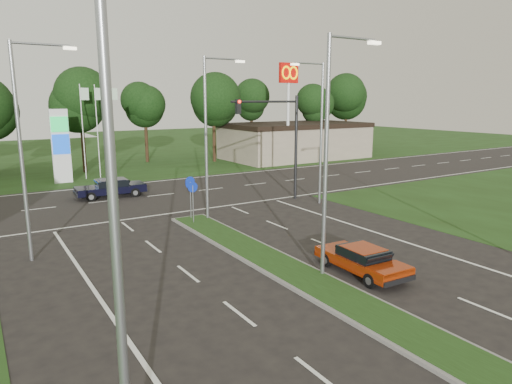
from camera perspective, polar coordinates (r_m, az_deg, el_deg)
ground at (r=13.95m, az=22.53°, el=-18.26°), size 160.00×160.00×0.00m
verge_far at (r=62.92m, az=-22.64°, el=4.44°), size 160.00×50.00×0.02m
cross_road at (r=33.07m, az=-13.43°, el=-0.58°), size 160.00×12.00×0.02m
median_kerb at (r=16.23m, az=10.74°, el=-12.95°), size 2.00×26.00×0.12m
commercial_building at (r=53.71m, az=4.92°, el=6.37°), size 16.00×9.00×4.00m
streetlight_median_near at (r=17.04m, az=9.28°, el=5.80°), size 2.53×0.22×9.00m
streetlight_median_far at (r=25.39m, az=-5.88°, el=7.70°), size 2.53×0.22×9.00m
streetlight_left_near at (r=7.18m, az=-15.82°, el=-2.13°), size 2.53×0.22×9.00m
streetlight_left_far at (r=20.88m, az=-26.89°, el=5.73°), size 2.53×0.22×9.00m
streetlight_right_far at (r=29.67m, az=7.88°, el=8.19°), size 2.53×0.22×9.00m
traffic_signal at (r=30.30m, az=3.06°, el=7.53°), size 5.10×0.42×7.00m
median_signs at (r=25.77m, az=-8.12°, el=0.15°), size 1.16×1.76×2.38m
gas_pylon at (r=40.44m, az=-22.95°, el=5.56°), size 5.80×1.26×8.00m
mcdonalds_sign at (r=47.91m, az=4.10°, el=12.94°), size 2.20×0.47×10.40m
treeline_far at (r=47.79m, az=-20.01°, el=10.91°), size 6.00×6.00×9.90m
red_sedan at (r=18.53m, az=13.09°, el=-8.19°), size 1.76×3.98×1.08m
navy_sedan at (r=33.52m, az=-17.69°, el=0.54°), size 4.71×2.12×1.27m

